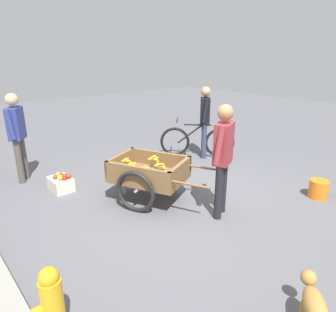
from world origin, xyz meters
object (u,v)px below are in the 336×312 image
vendor_person (223,152)px  mixed_fruit_crate (61,183)px  bystander_person (17,130)px  plastic_bucket (318,189)px  fruit_cart (149,174)px  cyclist_person (205,116)px  dog (314,303)px  bicycle (197,141)px  fire_hydrant (52,303)px

vendor_person → mixed_fruit_crate: bearing=31.1°
mixed_fruit_crate → bystander_person: 1.24m
plastic_bucket → mixed_fruit_crate: size_ratio=0.67×
fruit_cart → cyclist_person: bearing=-68.7°
fruit_cart → dog: (-2.80, 0.44, -0.17)m
fruit_cart → cyclist_person: size_ratio=1.17×
bicycle → fire_hydrant: bearing=119.8°
dog → bicycle: bearing=-34.1°
vendor_person → bystander_person: (3.17, 1.74, -0.01)m
vendor_person → fire_hydrant: bearing=98.6°
fire_hydrant → plastic_bucket: bearing=-94.2°
dog → plastic_bucket: size_ratio=1.89×
bicycle → dog: 4.57m
vendor_person → fire_hydrant: vendor_person is taller
mixed_fruit_crate → bicycle: bearing=-95.4°
fruit_cart → vendor_person: bearing=-155.7°
fire_hydrant → mixed_fruit_crate: (2.70, -1.18, -0.20)m
bicycle → plastic_bucket: bicycle is taller
cyclist_person → fruit_cart: bearing=111.3°
cyclist_person → bystander_person: 3.70m
vendor_person → plastic_bucket: bearing=-113.2°
fruit_cart → plastic_bucket: size_ratio=6.14×
bicycle → cyclist_person: bearing=-136.2°
dog → plastic_bucket: (1.06, -2.54, -0.12)m
vendor_person → plastic_bucket: (-0.70, -1.63, -0.81)m
cyclist_person → mixed_fruit_crate: cyclist_person is taller
fruit_cart → vendor_person: vendor_person is taller
cyclist_person → fire_hydrant: (-2.31, 4.32, -0.59)m
bystander_person → plastic_bucket: bearing=-139.0°
fire_hydrant → bystander_person: 3.71m
fruit_cart → plastic_bucket: (-1.75, -2.10, -0.29)m
dog → mixed_fruit_crate: size_ratio=1.27×
vendor_person → dog: (-1.75, 0.92, -0.69)m
vendor_person → bystander_person: bearing=28.7°
vendor_person → plastic_bucket: 1.95m
cyclist_person → plastic_bucket: cyclist_person is taller
vendor_person → dog: bearing=152.4°
bicycle → plastic_bucket: (-2.73, 0.02, -0.20)m
vendor_person → mixed_fruit_crate: (2.32, 1.40, -0.83)m
bicycle → fire_hydrant: (-2.42, 4.22, -0.02)m
dog → cyclist_person: bearing=-35.9°
fire_hydrant → bicycle: bearing=-60.2°
fire_hydrant → mixed_fruit_crate: bearing=-23.5°
plastic_bucket → mixed_fruit_crate: (3.01, 3.02, -0.02)m
bystander_person → vendor_person: bearing=-151.3°
cyclist_person → dog: (-3.67, 2.66, -0.66)m
plastic_bucket → bystander_person: bystander_person is taller
fruit_cart → bicycle: (0.98, -2.12, -0.08)m
plastic_bucket → dog: bearing=112.6°
fruit_cart → mixed_fruit_crate: fruit_cart is taller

